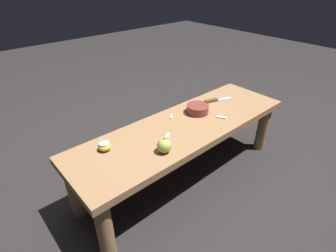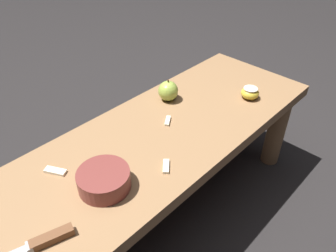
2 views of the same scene
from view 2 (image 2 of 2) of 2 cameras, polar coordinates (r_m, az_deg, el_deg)
ground_plane at (r=1.26m, az=-4.39°, el=-17.03°), size 8.00×8.00×0.00m
wooden_bench at (r=1.02m, az=-5.22°, el=-6.61°), size 1.40×0.43×0.38m
knife at (r=0.80m, az=-21.47°, el=-18.52°), size 0.21×0.09×0.02m
apple_whole at (r=1.17m, az=0.03°, el=6.14°), size 0.07×0.07×0.08m
apple_cut at (r=1.22m, az=14.09°, el=5.62°), size 0.06×0.06×0.04m
apple_slice_near_knife at (r=0.95m, az=-19.03°, el=-7.42°), size 0.05×0.06×0.01m
apple_slice_center at (r=1.07m, az=-0.06°, el=0.90°), size 0.05×0.04×0.01m
apple_slice_near_bowl at (r=0.91m, az=-0.31°, el=-7.02°), size 0.05×0.05×0.01m
bowl at (r=0.86m, az=-11.09°, el=-9.18°), size 0.14×0.14×0.05m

